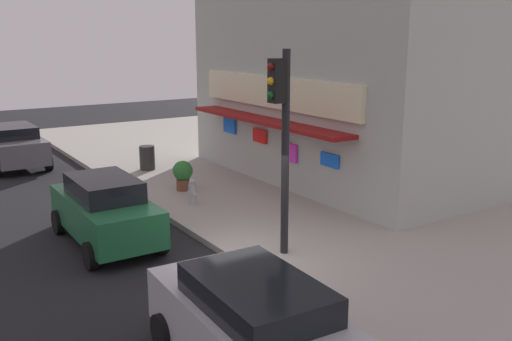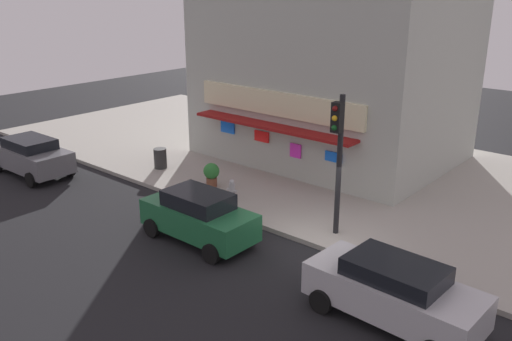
{
  "view_description": "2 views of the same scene",
  "coord_description": "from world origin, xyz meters",
  "px_view_note": "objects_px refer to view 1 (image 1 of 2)",
  "views": [
    {
      "loc": [
        10.29,
        -6.21,
        5.11
      ],
      "look_at": [
        -1.22,
        1.26,
        1.84
      ],
      "focal_mm": 39.92,
      "sensor_mm": 36.0,
      "label": 1
    },
    {
      "loc": [
        8.87,
        -13.14,
        8.05
      ],
      "look_at": [
        -2.41,
        0.07,
        2.06
      ],
      "focal_mm": 38.16,
      "sensor_mm": 36.0,
      "label": 2
    }
  ],
  "objects_px": {
    "fire_hydrant": "(192,192)",
    "parked_car_grey": "(14,145)",
    "potted_plant_by_doorway": "(183,174)",
    "trash_can": "(147,158)",
    "parked_car_silver": "(256,328)",
    "traffic_light": "(282,126)",
    "parked_car_green": "(105,210)"
  },
  "relations": [
    {
      "from": "traffic_light",
      "to": "fire_hydrant",
      "type": "distance_m",
      "value": 5.41
    },
    {
      "from": "trash_can",
      "to": "parked_car_silver",
      "type": "distance_m",
      "value": 13.87
    },
    {
      "from": "fire_hydrant",
      "to": "potted_plant_by_doorway",
      "type": "height_order",
      "value": "potted_plant_by_doorway"
    },
    {
      "from": "trash_can",
      "to": "parked_car_silver",
      "type": "xyz_separation_m",
      "value": [
        13.35,
        -3.76,
        0.25
      ]
    },
    {
      "from": "traffic_light",
      "to": "trash_can",
      "type": "bearing_deg",
      "value": 175.77
    },
    {
      "from": "parked_car_grey",
      "to": "parked_car_silver",
      "type": "bearing_deg",
      "value": 0.62
    },
    {
      "from": "traffic_light",
      "to": "potted_plant_by_doorway",
      "type": "distance_m",
      "value": 6.75
    },
    {
      "from": "traffic_light",
      "to": "parked_car_silver",
      "type": "height_order",
      "value": "traffic_light"
    },
    {
      "from": "parked_car_silver",
      "to": "parked_car_grey",
      "type": "xyz_separation_m",
      "value": [
        -17.37,
        -0.19,
        0.0
      ]
    },
    {
      "from": "fire_hydrant",
      "to": "parked_car_green",
      "type": "relative_size",
      "value": 0.19
    },
    {
      "from": "traffic_light",
      "to": "parked_car_silver",
      "type": "distance_m",
      "value": 5.3
    },
    {
      "from": "fire_hydrant",
      "to": "parked_car_grey",
      "type": "height_order",
      "value": "parked_car_grey"
    },
    {
      "from": "fire_hydrant",
      "to": "potted_plant_by_doorway",
      "type": "bearing_deg",
      "value": 164.31
    },
    {
      "from": "fire_hydrant",
      "to": "parked_car_silver",
      "type": "height_order",
      "value": "parked_car_silver"
    },
    {
      "from": "traffic_light",
      "to": "parked_car_silver",
      "type": "relative_size",
      "value": 1.05
    },
    {
      "from": "fire_hydrant",
      "to": "trash_can",
      "type": "bearing_deg",
      "value": 173.08
    },
    {
      "from": "potted_plant_by_doorway",
      "to": "parked_car_grey",
      "type": "height_order",
      "value": "parked_car_grey"
    },
    {
      "from": "potted_plant_by_doorway",
      "to": "parked_car_green",
      "type": "bearing_deg",
      "value": -50.13
    },
    {
      "from": "parked_car_green",
      "to": "parked_car_grey",
      "type": "bearing_deg",
      "value": -178.84
    },
    {
      "from": "traffic_light",
      "to": "trash_can",
      "type": "height_order",
      "value": "traffic_light"
    },
    {
      "from": "potted_plant_by_doorway",
      "to": "trash_can",
      "type": "bearing_deg",
      "value": 177.18
    },
    {
      "from": "parked_car_grey",
      "to": "parked_car_green",
      "type": "distance_m",
      "value": 10.42
    },
    {
      "from": "trash_can",
      "to": "potted_plant_by_doorway",
      "type": "relative_size",
      "value": 0.91
    },
    {
      "from": "parked_car_green",
      "to": "parked_car_silver",
      "type": "bearing_deg",
      "value": -0.2
    },
    {
      "from": "parked_car_silver",
      "to": "parked_car_green",
      "type": "xyz_separation_m",
      "value": [
        -6.96,
        0.02,
        0.01
      ]
    },
    {
      "from": "fire_hydrant",
      "to": "parked_car_green",
      "type": "xyz_separation_m",
      "value": [
        1.44,
        -3.13,
        0.34
      ]
    },
    {
      "from": "trash_can",
      "to": "parked_car_silver",
      "type": "bearing_deg",
      "value": -15.72
    },
    {
      "from": "potted_plant_by_doorway",
      "to": "parked_car_silver",
      "type": "height_order",
      "value": "parked_car_silver"
    },
    {
      "from": "trash_can",
      "to": "potted_plant_by_doorway",
      "type": "bearing_deg",
      "value": -2.82
    },
    {
      "from": "parked_car_silver",
      "to": "trash_can",
      "type": "bearing_deg",
      "value": 164.28
    },
    {
      "from": "parked_car_grey",
      "to": "traffic_light",
      "type": "bearing_deg",
      "value": 13.26
    },
    {
      "from": "traffic_light",
      "to": "trash_can",
      "type": "xyz_separation_m",
      "value": [
        -9.68,
        0.72,
        -2.55
      ]
    }
  ]
}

